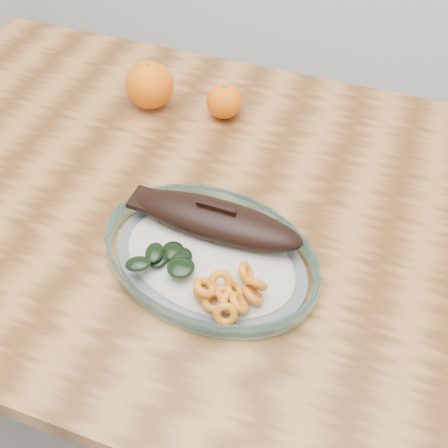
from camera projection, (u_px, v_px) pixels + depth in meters
The scene contains 5 objects.
ground at pixel (203, 399), 1.46m from camera, with size 3.00×3.00×0.00m, color slate.
dining_table at pixel (192, 237), 0.98m from camera, with size 1.20×0.80×0.75m.
plated_meal at pixel (210, 253), 0.80m from camera, with size 0.68×0.68×0.08m.
orange_left at pixel (150, 85), 1.03m from camera, with size 0.09×0.09×0.09m, color #FF5805.
orange_right at pixel (224, 101), 1.02m from camera, with size 0.06×0.06×0.06m, color #FF5805.
Camera 1 is at (0.27, -0.58, 1.39)m, focal length 45.00 mm.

